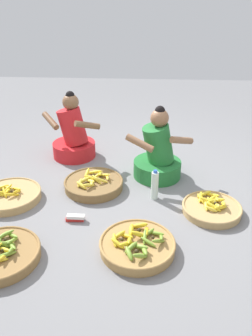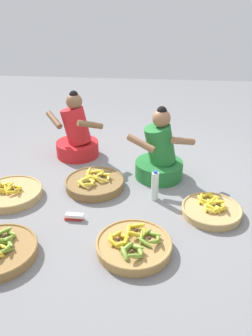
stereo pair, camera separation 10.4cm
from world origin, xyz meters
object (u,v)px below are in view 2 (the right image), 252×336
banana_basket_near_vendor (11,193)px  water_bottle (155,186)px  vendor_woman_behind (77,136)px  banana_basket_front_center (95,183)px  vendor_woman_front (160,156)px  banana_basket_back_left (211,210)px  banana_basket_mid_left (134,245)px  packet_carton_stack (74,217)px

banana_basket_near_vendor → water_bottle: size_ratio=1.96×
vendor_woman_behind → banana_basket_front_center: vendor_woman_behind is taller
vendor_woman_front → banana_basket_back_left: size_ratio=1.47×
banana_basket_back_left → water_bottle: (-0.53, 0.20, 0.10)m
vendor_woman_behind → banana_basket_mid_left: (0.84, -1.67, -0.21)m
packet_carton_stack → vendor_woman_front: bearing=49.6°
banana_basket_mid_left → vendor_woman_behind: bearing=116.7°
vendor_woman_front → banana_basket_front_center: bearing=-155.2°
vendor_woman_behind → water_bottle: vendor_woman_behind is taller
vendor_woman_front → banana_basket_back_left: bearing=-53.2°
banana_basket_front_center → vendor_woman_front: bearing=24.8°
banana_basket_mid_left → water_bottle: size_ratio=1.92×
water_bottle → packet_carton_stack: bearing=-149.6°
banana_basket_near_vendor → banana_basket_mid_left: 1.44m
vendor_woman_behind → banana_basket_back_left: vendor_woman_behind is taller
banana_basket_near_vendor → water_bottle: 1.43m
water_bottle → packet_carton_stack: (-0.71, -0.41, -0.12)m
banana_basket_mid_left → banana_basket_front_center: 1.04m
banana_basket_mid_left → water_bottle: (0.14, 0.77, 0.10)m
vendor_woman_front → banana_basket_near_vendor: (-1.46, -0.57, -0.21)m
vendor_woman_front → vendor_woman_behind: bearing=156.2°
vendor_woman_behind → packet_carton_stack: size_ratio=4.73×
packet_carton_stack → banana_basket_near_vendor: bearing=157.3°
vendor_woman_behind → banana_basket_back_left: size_ratio=1.49×
vendor_woman_front → banana_basket_back_left: 0.85m
vendor_woman_front → water_bottle: bearing=-94.3°
banana_basket_mid_left → water_bottle: water_bottle is taller
banana_basket_near_vendor → banana_basket_mid_left: banana_basket_mid_left is taller
banana_basket_front_center → water_bottle: size_ratio=1.95×
water_bottle → vendor_woman_behind: bearing=137.3°
banana_basket_back_left → banana_basket_near_vendor: bearing=177.5°
banana_basket_near_vendor → banana_basket_front_center: bearing=18.6°
packet_carton_stack → banana_basket_back_left: bearing=9.8°
water_bottle → banana_basket_back_left: bearing=-20.9°
vendor_woman_behind → banana_basket_mid_left: size_ratio=1.36×
banana_basket_mid_left → water_bottle: bearing=79.6°
water_bottle → packet_carton_stack: water_bottle is taller
banana_basket_mid_left → banana_basket_front_center: banana_basket_front_center is taller
packet_carton_stack → water_bottle: bearing=30.4°
banana_basket_back_left → water_bottle: water_bottle is taller
vendor_woman_behind → packet_carton_stack: vendor_woman_behind is taller
vendor_woman_behind → banana_basket_mid_left: vendor_woman_behind is taller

